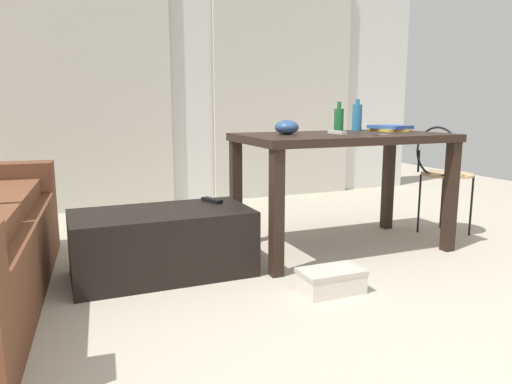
{
  "coord_description": "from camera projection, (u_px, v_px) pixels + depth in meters",
  "views": [
    {
      "loc": [
        -1.3,
        -1.33,
        0.99
      ],
      "look_at": [
        -0.13,
        1.47,
        0.43
      ],
      "focal_mm": 34.22,
      "sensor_mm": 36.0,
      "label": 1
    }
  ],
  "objects": [
    {
      "name": "bottle_near",
      "position": [
        339.0,
        120.0,
        3.37
      ],
      "size": [
        0.07,
        0.07,
        0.21
      ],
      "color": "#195B2D",
      "rests_on": "craft_table"
    },
    {
      "name": "book_stack",
      "position": [
        389.0,
        128.0,
        3.54
      ],
      "size": [
        0.26,
        0.3,
        0.04
      ],
      "color": "gold",
      "rests_on": "craft_table"
    },
    {
      "name": "bowl",
      "position": [
        287.0,
        127.0,
        3.15
      ],
      "size": [
        0.16,
        0.16,
        0.09
      ],
      "primitive_type": "ellipsoid",
      "color": "#2D4C7A",
      "rests_on": "craft_table"
    },
    {
      "name": "scissors",
      "position": [
        379.0,
        135.0,
        3.1
      ],
      "size": [
        0.1,
        0.05,
        0.0
      ],
      "color": "#9EA0A5",
      "rests_on": "craft_table"
    },
    {
      "name": "shoebox",
      "position": [
        331.0,
        281.0,
        2.58
      ],
      "size": [
        0.34,
        0.2,
        0.13
      ],
      "color": "beige",
      "rests_on": "ground"
    },
    {
      "name": "coffee_table",
      "position": [
        163.0,
        243.0,
        2.83
      ],
      "size": [
        1.01,
        0.53,
        0.38
      ],
      "color": "black",
      "rests_on": "ground"
    },
    {
      "name": "tv_remote_primary",
      "position": [
        212.0,
        200.0,
        3.04
      ],
      "size": [
        0.1,
        0.17,
        0.02
      ],
      "primitive_type": "cube",
      "rotation": [
        0.0,
        0.0,
        0.36
      ],
      "color": "black",
      "rests_on": "coffee_table"
    },
    {
      "name": "ground_plane",
      "position": [
        283.0,
        262.0,
        3.08
      ],
      "size": [
        8.29,
        8.29,
        0.0
      ],
      "primitive_type": "plane",
      "color": "#B2A893"
    },
    {
      "name": "bottle_far",
      "position": [
        357.0,
        117.0,
        3.59
      ],
      "size": [
        0.07,
        0.07,
        0.23
      ],
      "color": "teal",
      "rests_on": "craft_table"
    },
    {
      "name": "curtains",
      "position": [
        193.0,
        89.0,
        4.73
      ],
      "size": [
        3.55,
        0.03,
        2.25
      ],
      "color": "beige",
      "rests_on": "ground"
    },
    {
      "name": "tv_remote_on_table",
      "position": [
        337.0,
        132.0,
        3.21
      ],
      "size": [
        0.06,
        0.16,
        0.02
      ],
      "primitive_type": "cube",
      "rotation": [
        0.0,
        0.0,
        0.07
      ],
      "color": "#B7B7B2",
      "rests_on": "craft_table"
    },
    {
      "name": "wire_chair",
      "position": [
        442.0,
        167.0,
        3.62
      ],
      "size": [
        0.38,
        0.39,
        0.82
      ],
      "color": "tan",
      "rests_on": "ground"
    },
    {
      "name": "wall_back",
      "position": [
        190.0,
        70.0,
        4.78
      ],
      "size": [
        5.19,
        0.1,
        2.62
      ],
      "primitive_type": "cube",
      "color": "silver",
      "rests_on": "ground"
    },
    {
      "name": "craft_table",
      "position": [
        343.0,
        150.0,
        3.25
      ],
      "size": [
        1.38,
        0.76,
        0.79
      ],
      "color": "black",
      "rests_on": "ground"
    }
  ]
}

